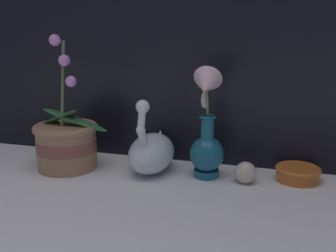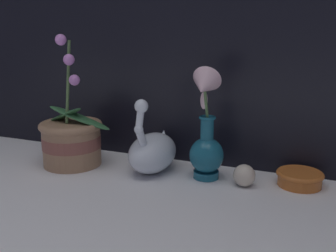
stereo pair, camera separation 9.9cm
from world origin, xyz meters
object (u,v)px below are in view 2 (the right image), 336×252
Objects in this scene: blue_vase at (206,138)px; glass_sphere at (244,175)px; amber_dish at (300,177)px; swan_figurine at (153,150)px; orchid_potted_plant at (72,138)px.

blue_vase reaches higher than glass_sphere.
glass_sphere is 0.48× the size of amber_dish.
glass_sphere is at bearing -2.79° from swan_figurine.
swan_figurine is (0.23, 0.04, -0.02)m from orchid_potted_plant.
orchid_potted_plant is 3.19× the size of amber_dish.
blue_vase is at bearing -1.24° from swan_figurine.
glass_sphere is (0.25, -0.01, -0.03)m from swan_figurine.
blue_vase is 2.55× the size of amber_dish.
glass_sphere is at bearing -156.50° from amber_dish.
swan_figurine is 0.15m from blue_vase.
blue_vase is (0.37, 0.03, 0.03)m from orchid_potted_plant.
blue_vase reaches higher than amber_dish.
blue_vase is (0.15, -0.00, 0.05)m from swan_figurine.
glass_sphere reaches higher than amber_dish.
orchid_potted_plant is 0.61m from amber_dish.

